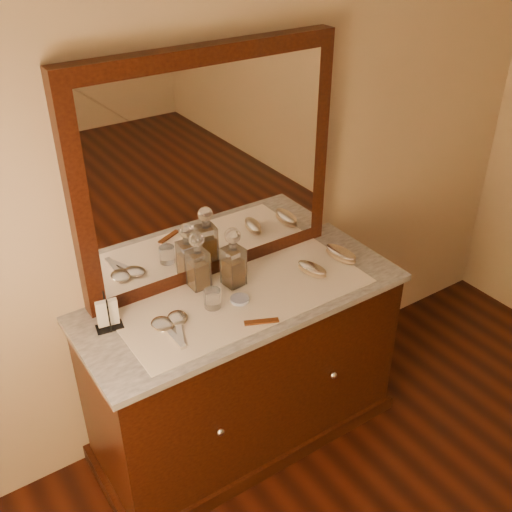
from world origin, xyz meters
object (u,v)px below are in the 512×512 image
at_px(brush_far, 341,254).
at_px(decanter_right, 233,263).
at_px(hand_mirror_inner, 178,321).
at_px(mirror_frame, 210,169).
at_px(brush_near, 312,269).
at_px(napkin_rack, 108,315).
at_px(decanter_left, 198,266).
at_px(hand_mirror_outer, 165,327).
at_px(dresser_cabinet, 244,371).
at_px(pin_dish, 240,299).
at_px(comb, 262,322).

bearing_deg(brush_far, decanter_right, 169.15).
bearing_deg(hand_mirror_inner, mirror_frame, 39.11).
bearing_deg(brush_near, brush_far, 7.26).
xyz_separation_m(napkin_rack, brush_far, (1.10, -0.12, -0.03)).
distance_m(napkin_rack, decanter_left, 0.44).
relative_size(napkin_rack, hand_mirror_inner, 0.71).
relative_size(mirror_frame, brush_near, 7.25).
height_order(brush_near, brush_far, brush_far).
height_order(decanter_left, hand_mirror_outer, decanter_left).
xyz_separation_m(dresser_cabinet, napkin_rack, (-0.56, 0.11, 0.50)).
distance_m(pin_dish, brush_near, 0.39).
bearing_deg(mirror_frame, brush_far, -25.52).
relative_size(mirror_frame, pin_dish, 14.64).
height_order(brush_far, hand_mirror_outer, brush_far).
height_order(dresser_cabinet, comb, comb).
xyz_separation_m(mirror_frame, brush_far, (0.54, -0.26, -0.47)).
distance_m(comb, decanter_left, 0.39).
height_order(hand_mirror_outer, hand_mirror_inner, same).
bearing_deg(napkin_rack, dresser_cabinet, -11.05).
distance_m(mirror_frame, napkin_rack, 0.73).
relative_size(napkin_rack, decanter_left, 0.58).
bearing_deg(hand_mirror_outer, napkin_rack, 143.27).
xyz_separation_m(napkin_rack, decanter_right, (0.57, -0.02, 0.05)).
xyz_separation_m(decanter_right, hand_mirror_inner, (-0.33, -0.11, -0.10)).
bearing_deg(decanter_left, decanter_right, -27.76).
relative_size(mirror_frame, decanter_right, 4.29).
distance_m(pin_dish, decanter_left, 0.23).
relative_size(dresser_cabinet, hand_mirror_inner, 6.31).
bearing_deg(brush_near, decanter_right, 159.68).
xyz_separation_m(dresser_cabinet, comb, (-0.04, -0.21, 0.45)).
relative_size(dresser_cabinet, brush_far, 7.59).
distance_m(dresser_cabinet, hand_mirror_outer, 0.59).
xyz_separation_m(pin_dish, hand_mirror_inner, (-0.29, 0.01, 0.00)).
bearing_deg(brush_far, napkin_rack, 173.67).
height_order(mirror_frame, decanter_right, mirror_frame).
relative_size(decanter_right, hand_mirror_outer, 1.22).
distance_m(dresser_cabinet, decanter_left, 0.58).
relative_size(decanter_left, brush_near, 1.63).
height_order(dresser_cabinet, decanter_right, decanter_right).
relative_size(mirror_frame, napkin_rack, 7.60).
relative_size(decanter_left, hand_mirror_outer, 1.18).
distance_m(pin_dish, decanter_right, 0.16).
relative_size(comb, decanter_left, 0.52).
relative_size(comb, brush_near, 0.85).
relative_size(dresser_cabinet, hand_mirror_outer, 6.10).
height_order(decanter_left, brush_near, decanter_left).
xyz_separation_m(pin_dish, brush_near, (0.39, -0.00, 0.01)).
bearing_deg(hand_mirror_inner, brush_far, 0.41).
relative_size(dresser_cabinet, brush_near, 8.45).
bearing_deg(decanter_right, hand_mirror_inner, -162.05).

